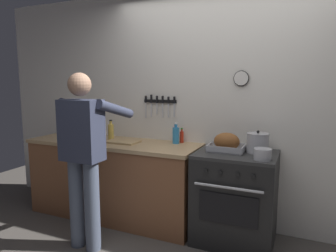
{
  "coord_description": "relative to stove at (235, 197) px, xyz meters",
  "views": [
    {
      "loc": [
        0.77,
        -1.9,
        1.58
      ],
      "look_at": [
        -0.44,
        0.85,
        1.14
      ],
      "focal_mm": 32.52,
      "sensor_mm": 36.0,
      "label": 1
    }
  ],
  "objects": [
    {
      "name": "stove",
      "position": [
        0.0,
        0.0,
        0.0
      ],
      "size": [
        0.76,
        0.67,
        0.9
      ],
      "color": "black",
      "rests_on": "ground"
    },
    {
      "name": "bottle_dish_soap",
      "position": [
        -0.71,
        0.18,
        0.55
      ],
      "size": [
        0.07,
        0.07,
        0.23
      ],
      "color": "#338CCC",
      "rests_on": "counter_block"
    },
    {
      "name": "stock_pot",
      "position": [
        0.18,
        0.09,
        0.54
      ],
      "size": [
        0.21,
        0.21,
        0.22
      ],
      "color": "#B7B7BC",
      "rests_on": "stove"
    },
    {
      "name": "saucepan",
      "position": [
        0.26,
        -0.18,
        0.5
      ],
      "size": [
        0.15,
        0.15,
        0.1
      ],
      "color": "#B7B7BC",
      "rests_on": "stove"
    },
    {
      "name": "bottle_hot_sauce",
      "position": [
        -0.66,
        0.25,
        0.52
      ],
      "size": [
        0.04,
        0.04,
        0.17
      ],
      "color": "red",
      "rests_on": "counter_block"
    },
    {
      "name": "roasting_pan",
      "position": [
        -0.11,
        0.03,
        0.53
      ],
      "size": [
        0.35,
        0.26,
        0.18
      ],
      "color": "#B7B7BC",
      "rests_on": "stove"
    },
    {
      "name": "counter_block",
      "position": [
        -1.42,
        0.0,
        0.0
      ],
      "size": [
        2.03,
        0.65,
        0.9
      ],
      "color": "brown",
      "rests_on": "ground"
    },
    {
      "name": "bottle_cooking_oil",
      "position": [
        -1.48,
        0.06,
        0.55
      ],
      "size": [
        0.07,
        0.07,
        0.24
      ],
      "color": "gold",
      "rests_on": "counter_block"
    },
    {
      "name": "wall_back",
      "position": [
        -0.22,
        0.36,
        0.85
      ],
      "size": [
        6.0,
        0.13,
        2.6
      ],
      "color": "white",
      "rests_on": "ground"
    },
    {
      "name": "cutting_board",
      "position": [
        -1.28,
        -0.02,
        0.46
      ],
      "size": [
        0.36,
        0.24,
        0.02
      ],
      "primitive_type": "cube",
      "color": "tan",
      "rests_on": "counter_block"
    },
    {
      "name": "person_cook",
      "position": [
        -1.28,
        -0.68,
        0.5
      ],
      "size": [
        0.51,
        0.63,
        1.66
      ],
      "rotation": [
        0.0,
        0.0,
        1.57
      ],
      "color": "#4C566B",
      "rests_on": "ground"
    }
  ]
}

